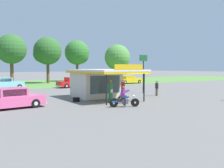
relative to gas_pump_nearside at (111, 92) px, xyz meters
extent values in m
plane|color=slate|center=(1.65, -1.04, -0.88)|extent=(300.00, 300.00, 0.00)
cube|color=#56843D|center=(1.65, 28.96, -0.88)|extent=(120.00, 24.00, 0.01)
cube|color=beige|center=(0.66, 3.82, 0.44)|extent=(4.07, 3.71, 2.65)
cube|color=#384C56|center=(0.66, 1.99, 0.50)|extent=(3.25, 0.05, 1.69)
cube|color=silver|center=(0.66, 2.06, 1.85)|extent=(4.77, 7.72, 0.16)
cube|color=gold|center=(0.66, 2.06, 1.67)|extent=(4.77, 7.72, 0.18)
cube|color=gold|center=(0.66, -1.76, 2.15)|extent=(2.85, 0.08, 0.44)
cylinder|color=black|center=(2.59, -1.39, 0.44)|extent=(0.12, 0.12, 2.65)
cylinder|color=black|center=(-1.28, -1.39, 0.44)|extent=(0.12, 0.12, 2.65)
cube|color=slate|center=(0.00, 0.00, -0.83)|extent=(0.44, 0.44, 0.10)
cylinder|color=#1E6B33|center=(0.00, 0.00, 0.00)|extent=(0.34, 0.34, 1.56)
cube|color=white|center=(0.00, -0.18, 0.08)|extent=(0.22, 0.02, 0.28)
sphere|color=orange|center=(0.00, 0.00, 0.92)|extent=(0.26, 0.26, 0.26)
cube|color=slate|center=(1.31, 0.00, -0.83)|extent=(0.44, 0.44, 0.10)
cylinder|color=red|center=(1.31, 0.00, -0.01)|extent=(0.34, 0.34, 1.55)
cube|color=white|center=(1.31, -0.18, 0.07)|extent=(0.22, 0.02, 0.28)
sphere|color=white|center=(1.31, 0.00, 0.91)|extent=(0.26, 0.26, 0.26)
cylinder|color=black|center=(0.12, -3.28, -0.56)|extent=(0.63, 0.32, 0.64)
cylinder|color=silver|center=(0.12, -3.28, -0.56)|extent=(0.19, 0.17, 0.16)
cylinder|color=black|center=(-1.43, -2.68, -0.56)|extent=(0.63, 0.32, 0.64)
cylinder|color=silver|center=(-1.43, -2.68, -0.56)|extent=(0.19, 0.17, 0.16)
ellipsoid|color=#1E4C8C|center=(-0.56, -3.01, -0.10)|extent=(0.61, 0.43, 0.24)
cube|color=#59595E|center=(-0.61, -2.99, -0.46)|extent=(0.50, 0.38, 0.36)
cube|color=black|center=(-0.89, -2.89, -0.16)|extent=(0.54, 0.42, 0.10)
cylinder|color=silver|center=(0.03, -3.24, -0.28)|extent=(0.37, 0.20, 0.71)
cylinder|color=silver|center=(-0.08, -3.20, 0.10)|extent=(0.29, 0.67, 0.04)
sphere|color=silver|center=(0.01, -3.23, -0.06)|extent=(0.16, 0.16, 0.16)
cube|color=#1E4C8C|center=(-1.39, -2.69, -0.44)|extent=(0.48, 0.33, 0.12)
cylinder|color=silver|center=(-0.93, -2.72, -0.60)|extent=(0.69, 0.33, 0.18)
cube|color=#2D3351|center=(-0.82, -2.91, -0.10)|extent=(0.50, 0.46, 0.14)
cylinder|color=#2D3351|center=(-0.58, -2.83, -0.50)|extent=(0.20, 0.26, 0.56)
cylinder|color=#2D3351|center=(-0.70, -3.13, -0.50)|extent=(0.20, 0.26, 0.56)
cylinder|color=#8C338C|center=(-0.79, -2.93, 0.21)|extent=(0.50, 0.45, 0.60)
sphere|color=brown|center=(-0.73, -2.95, 0.59)|extent=(0.22, 0.22, 0.22)
cylinder|color=#8C338C|center=(-0.49, -2.83, 0.30)|extent=(0.53, 0.28, 0.31)
cylinder|color=#8C338C|center=(-0.64, -3.20, 0.30)|extent=(0.53, 0.28, 0.31)
cube|color=#E55993|center=(-8.25, 0.92, -0.34)|extent=(5.27, 2.39, 0.72)
cube|color=#E55993|center=(-7.96, 0.96, 0.33)|extent=(2.12, 1.80, 0.62)
cube|color=#283847|center=(-7.87, 0.19, 0.33)|extent=(1.65, 0.22, 0.47)
cube|color=#283847|center=(-8.05, 1.73, 0.33)|extent=(1.65, 0.22, 0.47)
cube|color=silver|center=(-5.69, 1.23, -0.58)|extent=(0.32, 1.71, 0.18)
cylinder|color=black|center=(-6.43, 0.29, -0.55)|extent=(0.68, 0.28, 0.66)
cylinder|color=silver|center=(-6.43, 0.29, -0.55)|extent=(0.32, 0.25, 0.30)
cylinder|color=black|center=(-6.63, 1.96, -0.55)|extent=(0.68, 0.28, 0.66)
cylinder|color=silver|center=(-6.63, 1.96, -0.55)|extent=(0.32, 0.25, 0.30)
cube|color=gold|center=(16.20, 19.03, -0.34)|extent=(4.85, 1.95, 0.73)
cube|color=gold|center=(15.92, 19.03, 0.30)|extent=(2.03, 1.71, 0.54)
cube|color=#283847|center=(16.92, 19.04, 0.30)|extent=(0.04, 1.51, 0.43)
cube|color=#283847|center=(15.92, 19.87, 0.30)|extent=(1.72, 0.03, 0.41)
cube|color=#283847|center=(15.93, 18.20, 0.30)|extent=(1.72, 0.03, 0.41)
cube|color=silver|center=(18.65, 19.04, -0.58)|extent=(0.12, 1.84, 0.18)
cube|color=silver|center=(13.75, 19.03, -0.58)|extent=(0.12, 1.84, 0.18)
sphere|color=white|center=(18.66, 19.66, -0.30)|extent=(0.18, 0.18, 0.18)
sphere|color=white|center=(18.66, 18.42, -0.30)|extent=(0.18, 0.18, 0.18)
cylinder|color=black|center=(17.85, 19.95, -0.55)|extent=(0.66, 0.20, 0.66)
cylinder|color=silver|center=(17.85, 19.95, -0.55)|extent=(0.30, 0.22, 0.30)
cylinder|color=black|center=(17.85, 18.13, -0.55)|extent=(0.66, 0.20, 0.66)
cylinder|color=silver|center=(17.85, 18.13, -0.55)|extent=(0.30, 0.22, 0.30)
cylinder|color=black|center=(14.55, 19.94, -0.55)|extent=(0.66, 0.20, 0.66)
cylinder|color=silver|center=(14.55, 19.94, -0.55)|extent=(0.30, 0.22, 0.30)
cylinder|color=black|center=(14.56, 18.12, -0.55)|extent=(0.66, 0.20, 0.66)
cylinder|color=silver|center=(14.56, 18.12, -0.55)|extent=(0.30, 0.22, 0.30)
cube|color=#7AC6D1|center=(-5.44, 18.34, -0.29)|extent=(4.88, 2.58, 0.83)
cube|color=#7AC6D1|center=(-5.79, 18.28, 0.42)|extent=(2.35, 1.97, 0.59)
cube|color=#283847|center=(-4.76, 18.44, 0.42)|extent=(0.27, 1.46, 0.47)
cube|color=#283847|center=(-5.91, 19.09, 0.42)|extent=(1.78, 0.31, 0.45)
cube|color=#283847|center=(-5.66, 17.48, 0.42)|extent=(1.78, 0.31, 0.45)
cube|color=silver|center=(-3.12, 18.70, -0.58)|extent=(0.40, 1.79, 0.18)
sphere|color=white|center=(-3.21, 19.30, -0.24)|extent=(0.18, 0.18, 0.18)
sphere|color=white|center=(-3.02, 18.11, -0.24)|extent=(0.18, 0.18, 0.18)
cylinder|color=black|center=(-4.02, 19.45, -0.55)|extent=(0.68, 0.30, 0.66)
cylinder|color=silver|center=(-4.02, 19.45, -0.55)|extent=(0.33, 0.26, 0.30)
cylinder|color=black|center=(-3.75, 17.71, -0.55)|extent=(0.68, 0.30, 0.66)
cylinder|color=silver|center=(-3.75, 17.71, -0.55)|extent=(0.33, 0.26, 0.30)
cube|color=red|center=(3.79, 16.33, -0.31)|extent=(5.02, 2.26, 0.77)
cube|color=red|center=(3.69, 16.33, 0.36)|extent=(2.28, 1.82, 0.57)
cube|color=#283847|center=(4.75, 16.41, 0.36)|extent=(0.15, 1.47, 0.46)
cube|color=#283847|center=(3.63, 17.14, 0.36)|extent=(1.83, 0.17, 0.44)
cube|color=#283847|center=(3.75, 15.51, 0.36)|extent=(1.83, 0.17, 0.44)
cube|color=silver|center=(6.26, 16.52, -0.58)|extent=(0.26, 1.80, 0.18)
cube|color=silver|center=(1.32, 16.14, -0.58)|extent=(0.26, 1.80, 0.18)
sphere|color=white|center=(6.22, 17.13, -0.28)|extent=(0.18, 0.18, 0.18)
sphere|color=white|center=(6.32, 15.92, -0.28)|extent=(0.18, 0.18, 0.18)
cylinder|color=black|center=(5.38, 17.34, -0.55)|extent=(0.67, 0.25, 0.66)
cylinder|color=silver|center=(5.38, 17.34, -0.55)|extent=(0.31, 0.24, 0.30)
cylinder|color=black|center=(5.52, 15.58, -0.55)|extent=(0.67, 0.25, 0.66)
cylinder|color=silver|center=(5.52, 15.58, -0.55)|extent=(0.31, 0.24, 0.30)
cylinder|color=black|center=(2.06, 17.09, -0.55)|extent=(0.67, 0.25, 0.66)
cylinder|color=silver|center=(2.06, 17.09, -0.55)|extent=(0.31, 0.24, 0.30)
cylinder|color=black|center=(2.20, 15.32, -0.55)|extent=(0.67, 0.25, 0.66)
cylinder|color=silver|center=(2.20, 15.32, -0.55)|extent=(0.31, 0.24, 0.30)
cylinder|color=brown|center=(6.51, 1.20, -0.48)|extent=(0.26, 0.26, 0.79)
cylinder|color=black|center=(6.51, 1.20, 0.19)|extent=(0.34, 0.34, 0.56)
sphere|color=beige|center=(6.51, 1.20, 0.58)|extent=(0.21, 0.21, 0.21)
cylinder|color=black|center=(6.51, 1.20, 0.65)|extent=(0.34, 0.34, 0.02)
cylinder|color=brown|center=(19.57, 28.03, 0.66)|extent=(0.42, 0.42, 3.08)
sphere|color=#4C893D|center=(19.57, 28.03, 4.34)|extent=(5.70, 5.70, 5.70)
cylinder|color=brown|center=(11.18, 31.07, 1.22)|extent=(0.56, 0.56, 4.19)
sphere|color=#33702D|center=(11.18, 31.07, 5.28)|extent=(5.26, 5.26, 5.26)
sphere|color=#33702D|center=(11.70, 30.59, 4.76)|extent=(3.77, 3.77, 3.77)
cylinder|color=brown|center=(-3.16, 25.72, 1.21)|extent=(0.55, 0.55, 4.18)
sphere|color=#2D6028|center=(-3.16, 25.72, 5.14)|extent=(4.92, 4.92, 4.92)
cylinder|color=brown|center=(3.84, 28.32, 1.19)|extent=(0.55, 0.55, 4.14)
sphere|color=#2D6028|center=(3.84, 28.32, 5.23)|extent=(5.25, 5.25, 5.25)
sphere|color=#2D6028|center=(3.06, 29.15, 4.70)|extent=(3.41, 3.41, 3.41)
cylinder|color=black|center=(7.09, 4.10, 0.98)|extent=(0.12, 0.12, 3.73)
cube|color=#195128|center=(7.09, 4.10, 3.19)|extent=(1.10, 0.08, 0.70)
cylinder|color=black|center=(-2.48, 1.74, -0.79)|extent=(0.60, 0.60, 0.18)
cylinder|color=black|center=(-2.48, 1.74, -0.61)|extent=(0.60, 0.60, 0.18)
camera|label=1|loc=(-11.58, -18.22, 2.12)|focal=40.00mm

